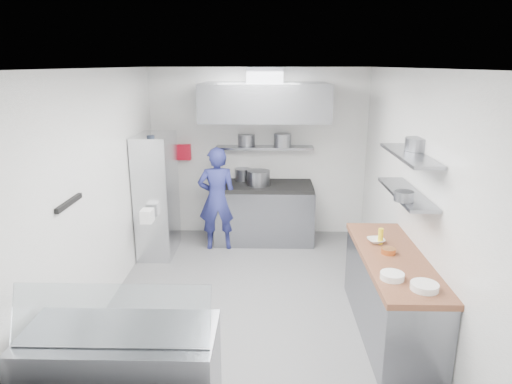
{
  "coord_description": "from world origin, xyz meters",
  "views": [
    {
      "loc": [
        0.14,
        -5.07,
        2.84
      ],
      "look_at": [
        0.0,
        0.6,
        1.25
      ],
      "focal_mm": 32.0,
      "sensor_mm": 36.0,
      "label": 1
    }
  ],
  "objects_px": {
    "gas_range": "(264,214)",
    "wire_rack": "(157,195)",
    "chef": "(217,199)",
    "display_case": "(123,379)"
  },
  "relations": [
    {
      "from": "gas_range",
      "to": "wire_rack",
      "type": "xyz_separation_m",
      "value": [
        -1.63,
        -0.55,
        0.48
      ]
    },
    {
      "from": "wire_rack",
      "to": "chef",
      "type": "bearing_deg",
      "value": 11.48
    },
    {
      "from": "gas_range",
      "to": "wire_rack",
      "type": "bearing_deg",
      "value": -161.39
    },
    {
      "from": "wire_rack",
      "to": "gas_range",
      "type": "bearing_deg",
      "value": 18.61
    },
    {
      "from": "chef",
      "to": "wire_rack",
      "type": "bearing_deg",
      "value": 5.82
    },
    {
      "from": "chef",
      "to": "display_case",
      "type": "relative_size",
      "value": 1.09
    },
    {
      "from": "gas_range",
      "to": "chef",
      "type": "relative_size",
      "value": 0.98
    },
    {
      "from": "gas_range",
      "to": "wire_rack",
      "type": "height_order",
      "value": "wire_rack"
    },
    {
      "from": "chef",
      "to": "display_case",
      "type": "bearing_deg",
      "value": 78.72
    },
    {
      "from": "wire_rack",
      "to": "display_case",
      "type": "xyz_separation_m",
      "value": [
        0.53,
        -3.55,
        -0.5
      ]
    }
  ]
}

